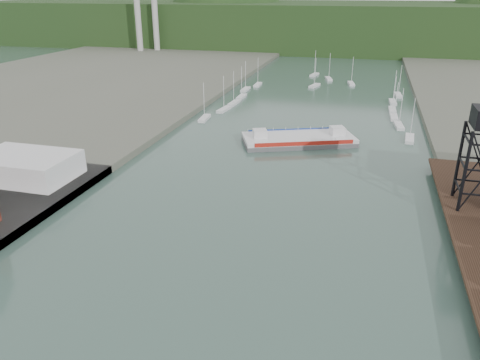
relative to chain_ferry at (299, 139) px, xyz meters
The scene contains 4 objects.
white_shed 60.19m from the chain_ferry, 139.27° to the right, with size 18.00×12.00×4.50m, color silver.
marina_sailboats 49.26m from the chain_ferry, 91.73° to the left, with size 57.71×92.65×0.90m.
distant_hills 212.40m from the chain_ferry, 91.50° to the left, with size 500.00×120.00×80.00m.
chain_ferry is the anchor object (origin of this frame).
Camera 1 is at (16.31, -18.21, 34.87)m, focal length 35.00 mm.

